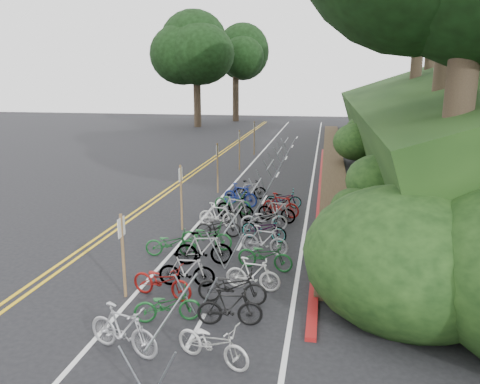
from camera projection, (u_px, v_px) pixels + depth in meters
name	position (u px, v px, depth m)	size (l,w,h in m)	color
ground	(109.00, 284.00, 13.15)	(120.00, 120.00, 0.00)	black
road_markings	(214.00, 197.00, 22.68)	(7.47, 80.00, 0.01)	gold
red_curb	(321.00, 191.00, 23.59)	(0.25, 28.00, 0.10)	maroon
embankment	(445.00, 129.00, 28.44)	(14.30, 48.14, 9.11)	black
bike_rack_front	(175.00, 317.00, 9.72)	(1.09, 3.34, 1.06)	gray
bike_racks_rest	(270.00, 170.00, 24.83)	(1.14, 23.00, 1.17)	gray
signpost_near	(123.00, 250.00, 12.05)	(0.08, 0.40, 2.28)	brown
signposts_rest	(230.00, 155.00, 26.07)	(0.08, 18.40, 2.50)	brown
bike_front	(171.00, 243.00, 15.09)	(1.64, 0.57, 0.86)	#144C1E
bike_valet	(234.00, 237.00, 15.57)	(3.39, 14.70, 1.07)	#9E9EA3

